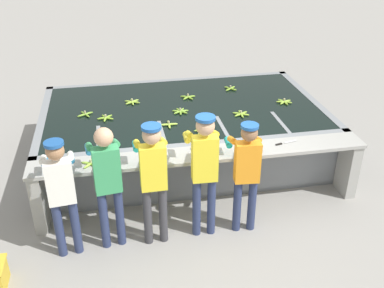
% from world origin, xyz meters
% --- Properties ---
extents(ground_plane, '(80.00, 80.00, 0.00)m').
position_xyz_m(ground_plane, '(0.00, 0.00, 0.00)').
color(ground_plane, gray).
rests_on(ground_plane, ground).
extents(wash_tank, '(4.69, 2.79, 0.92)m').
position_xyz_m(wash_tank, '(0.00, 1.83, 0.45)').
color(wash_tank, gray).
rests_on(wash_tank, ground).
extents(work_ledge, '(4.69, 0.45, 0.92)m').
position_xyz_m(work_ledge, '(0.00, 0.23, 0.66)').
color(work_ledge, '#9E9E99').
rests_on(work_ledge, ground).
extents(worker_0, '(0.45, 0.73, 1.60)m').
position_xyz_m(worker_0, '(-1.85, -0.37, 0.97)').
color(worker_0, navy).
rests_on(worker_0, ground).
extents(worker_1, '(0.46, 0.73, 1.69)m').
position_xyz_m(worker_1, '(-1.30, -0.31, 1.02)').
color(worker_1, navy).
rests_on(worker_1, ground).
extents(worker_2, '(0.41, 0.72, 1.69)m').
position_xyz_m(worker_2, '(-0.75, -0.35, 1.03)').
color(worker_2, '#38383D').
rests_on(worker_2, ground).
extents(worker_3, '(0.42, 0.73, 1.73)m').
position_xyz_m(worker_3, '(-0.10, -0.30, 1.06)').
color(worker_3, navy).
rests_on(worker_3, ground).
extents(worker_4, '(0.45, 0.73, 1.59)m').
position_xyz_m(worker_4, '(0.46, -0.32, 0.96)').
color(worker_4, navy).
rests_on(worker_4, ground).
extents(banana_bunch_floating_0, '(0.26, 0.26, 0.08)m').
position_xyz_m(banana_bunch_floating_0, '(-1.61, 1.81, 0.94)').
color(banana_bunch_floating_0, '#75A333').
rests_on(banana_bunch_floating_0, wash_tank).
extents(banana_bunch_floating_1, '(0.27, 0.28, 0.08)m').
position_xyz_m(banana_bunch_floating_1, '(-1.29, 1.61, 0.94)').
color(banana_bunch_floating_1, '#7FAD33').
rests_on(banana_bunch_floating_1, wash_tank).
extents(banana_bunch_floating_2, '(0.28, 0.28, 0.08)m').
position_xyz_m(banana_bunch_floating_2, '(0.14, 0.88, 0.94)').
color(banana_bunch_floating_2, '#9EC642').
rests_on(banana_bunch_floating_2, wash_tank).
extents(banana_bunch_floating_3, '(0.27, 0.28, 0.08)m').
position_xyz_m(banana_bunch_floating_3, '(-0.83, 2.19, 0.94)').
color(banana_bunch_floating_3, '#93BC3D').
rests_on(banana_bunch_floating_3, wash_tank).
extents(banana_bunch_floating_4, '(0.24, 0.24, 0.08)m').
position_xyz_m(banana_bunch_floating_4, '(1.00, 2.48, 0.94)').
color(banana_bunch_floating_4, '#7FAD33').
rests_on(banana_bunch_floating_4, wash_tank).
extents(banana_bunch_floating_5, '(0.28, 0.28, 0.08)m').
position_xyz_m(banana_bunch_floating_5, '(1.75, 1.70, 0.94)').
color(banana_bunch_floating_5, '#93BC3D').
rests_on(banana_bunch_floating_5, wash_tank).
extents(banana_bunch_floating_6, '(0.28, 0.28, 0.08)m').
position_xyz_m(banana_bunch_floating_6, '(-0.08, 1.64, 0.94)').
color(banana_bunch_floating_6, '#75A333').
rests_on(banana_bunch_floating_6, wash_tank).
extents(banana_bunch_floating_7, '(0.27, 0.27, 0.08)m').
position_xyz_m(banana_bunch_floating_7, '(0.16, 2.22, 0.94)').
color(banana_bunch_floating_7, '#7FAD33').
rests_on(banana_bunch_floating_7, wash_tank).
extents(banana_bunch_floating_8, '(0.28, 0.28, 0.08)m').
position_xyz_m(banana_bunch_floating_8, '(-0.33, 1.18, 0.94)').
color(banana_bunch_floating_8, '#9EC642').
rests_on(banana_bunch_floating_8, wash_tank).
extents(banana_bunch_floating_9, '(0.26, 0.28, 0.08)m').
position_xyz_m(banana_bunch_floating_9, '(0.87, 1.35, 0.94)').
color(banana_bunch_floating_9, '#8CB738').
rests_on(banana_bunch_floating_9, wash_tank).
extents(banana_bunch_ledge_0, '(0.28, 0.27, 0.08)m').
position_xyz_m(banana_bunch_ledge_0, '(-1.51, 0.20, 0.94)').
color(banana_bunch_ledge_0, '#9EC642').
rests_on(banana_bunch_ledge_0, work_ledge).
extents(knife_0, '(0.35, 0.11, 0.02)m').
position_xyz_m(knife_0, '(1.18, 0.27, 0.93)').
color(knife_0, silver).
rests_on(knife_0, work_ledge).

